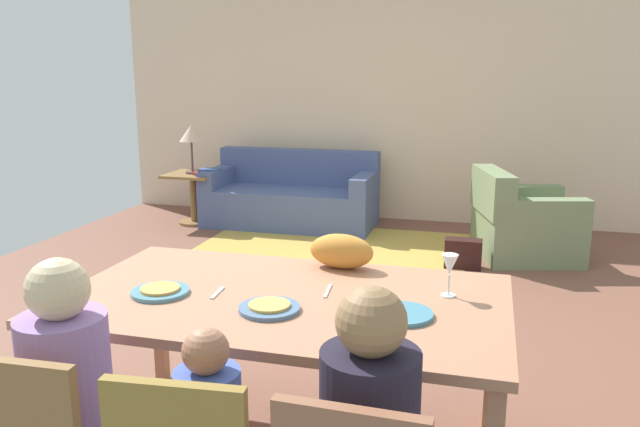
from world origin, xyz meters
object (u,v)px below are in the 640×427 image
handbag (463,254)px  wine_glass (450,267)px  plate_near_child (269,308)px  book_lower (205,173)px  couch (292,198)px  plate_near_woman (402,314)px  table_lamp (191,135)px  book_upper (210,170)px  dining_table (284,309)px  cat (341,251)px  side_table (194,191)px  plate_near_man (160,292)px  armchair (522,224)px  person_man (77,418)px

handbag → wine_glass: bearing=-89.2°
plate_near_child → handbag: size_ratio=0.78×
book_lower → wine_glass: bearing=-52.0°
wine_glass → couch: 4.53m
handbag → couch: bearing=149.4°
plate_near_woman → wine_glass: (0.16, 0.28, 0.12)m
plate_near_woman → table_lamp: 4.99m
plate_near_woman → book_upper: plate_near_woman is taller
handbag → dining_table: bearing=-102.0°
cat → plate_near_child: bearing=-99.0°
wine_glass → side_table: size_ratio=0.32×
wine_glass → book_upper: 4.76m
plate_near_man → cat: 0.88m
wine_glass → dining_table: bearing=-165.3°
armchair → side_table: bearing=173.3°
side_table → armchair: bearing=-6.7°
book_lower → couch: bearing=18.4°
couch → armchair: size_ratio=1.79×
cat → side_table: size_ratio=0.55×
plate_near_man → book_upper: plate_near_man is taller
wine_glass → side_table: 4.89m
wine_glass → book_lower: bearing=128.0°
dining_table → table_lamp: 4.62m
book_lower → book_upper: book_upper is taller
plate_near_man → cat: bearing=40.1°
wine_glass → person_man: (-1.21, -0.91, -0.38)m
dining_table → table_lamp: bearing=121.2°
plate_near_man → wine_glass: size_ratio=1.34×
cat → book_lower: (-2.37, 3.45, -0.25)m
book_lower → plate_near_man: bearing=-67.1°
plate_near_woman → cat: size_ratio=0.78×
side_table → wine_glass: bearing=-50.7°
armchair → cat: bearing=-107.9°
plate_near_man → book_lower: 4.37m
table_lamp → handbag: table_lamp is taller
armchair → handbag: (-0.50, -0.49, -0.19)m
side_table → book_upper: size_ratio=2.64×
plate_near_child → plate_near_woman: same height
wine_glass → plate_near_woman: bearing=-120.0°
dining_table → cat: size_ratio=5.95×
plate_near_man → armchair: (1.67, 3.65, -0.45)m
person_man → couch: 5.00m
table_lamp → book_lower: size_ratio=2.45×
cat → person_man: bearing=-115.3°
wine_glass → side_table: (-3.08, 3.77, -0.52)m
plate_near_woman → book_lower: plate_near_woman is taller
plate_near_man → side_table: bearing=114.7°
couch → book_upper: (-0.88, -0.24, 0.32)m
plate_near_child → wine_glass: size_ratio=1.34×
couch → cat: bearing=-68.8°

